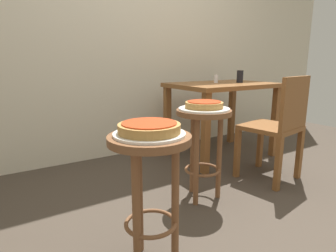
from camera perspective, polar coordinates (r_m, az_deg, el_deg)
ground_plane at (r=1.97m, az=16.15°, el=-16.87°), size 6.00×6.00×0.00m
back_wall at (r=3.10m, az=-7.24°, el=22.77°), size 6.00×0.10×3.00m
stool_foreground at (r=1.30m, az=-3.64°, el=-9.00°), size 0.37×0.37×0.64m
serving_plate_foreground at (r=1.25m, az=-3.75°, el=-1.60°), size 0.32×0.32×0.01m
pizza_foreground at (r=1.24m, az=-3.77°, el=-0.33°), size 0.27×0.27×0.05m
stool_middle at (r=1.97m, az=7.08°, el=-1.56°), size 0.37×0.37×0.64m
serving_plate_middle at (r=1.93m, az=7.22°, el=3.43°), size 0.34×0.34×0.01m
pizza_middle at (r=1.93m, az=7.25°, el=4.26°), size 0.25×0.25×0.05m
dining_table at (r=2.92m, az=10.75°, el=6.14°), size 1.01×0.71×0.75m
cup_near_edge at (r=2.99m, az=14.20°, el=9.58°), size 0.06×0.06×0.12m
condiment_shaker at (r=2.91m, az=9.60°, el=9.31°), size 0.04×0.04×0.08m
wooden_chair at (r=2.43m, az=21.21°, el=0.26°), size 0.46×0.46×0.85m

